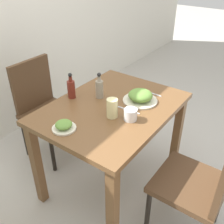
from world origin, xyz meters
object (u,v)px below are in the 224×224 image
at_px(side_plate, 64,126).
at_px(juice_glass, 112,108).
at_px(sauce_bottle, 71,88).
at_px(chair_near, 204,181).
at_px(food_plate, 140,97).
at_px(condiment_bottle, 99,88).
at_px(chair_far, 43,105).
at_px(drink_cup, 130,114).

distance_m(side_plate, juice_glass, 0.33).
bearing_deg(sauce_bottle, chair_near, -88.90).
xyz_separation_m(chair_near, juice_glass, (-0.06, 0.64, 0.31)).
height_order(side_plate, sauce_bottle, sauce_bottle).
relative_size(food_plate, sauce_bottle, 1.28).
xyz_separation_m(side_plate, condiment_bottle, (0.44, 0.07, 0.05)).
distance_m(chair_near, juice_glass, 0.71).
distance_m(chair_near, side_plate, 0.90).
height_order(chair_far, food_plate, chair_far).
relative_size(chair_far, juice_glass, 6.94).
bearing_deg(condiment_bottle, food_plate, -65.79).
distance_m(juice_glass, condiment_bottle, 0.28).
bearing_deg(food_plate, condiment_bottle, 114.21).
xyz_separation_m(chair_near, chair_far, (0.05, 1.47, 0.00)).
height_order(chair_near, juice_glass, chair_near).
relative_size(juice_glass, sauce_bottle, 0.66).
distance_m(food_plate, drink_cup, 0.25).
bearing_deg(food_plate, chair_near, -110.70).
height_order(chair_near, drink_cup, chair_near).
height_order(chair_near, chair_far, same).
xyz_separation_m(chair_far, drink_cup, (-0.06, -0.95, 0.29)).
relative_size(chair_near, drink_cup, 10.45).
relative_size(chair_near, side_plate, 6.00).
distance_m(chair_near, drink_cup, 0.60).
relative_size(chair_far, sauce_bottle, 4.57).
bearing_deg(chair_near, side_plate, -66.84).
bearing_deg(chair_far, juice_glass, -97.15).
height_order(food_plate, juice_glass, juice_glass).
xyz_separation_m(chair_near, food_plate, (0.22, 0.59, 0.29)).
relative_size(chair_near, sauce_bottle, 4.57).
distance_m(food_plate, juice_glass, 0.28).
xyz_separation_m(chair_far, side_plate, (-0.39, -0.68, 0.27)).
distance_m(drink_cup, sauce_bottle, 0.51).
relative_size(chair_near, food_plate, 3.58).
bearing_deg(juice_glass, food_plate, -9.17).
xyz_separation_m(food_plate, juice_glass, (-0.28, 0.05, 0.03)).
relative_size(side_plate, sauce_bottle, 0.76).
bearing_deg(side_plate, sauce_bottle, 36.35).
relative_size(food_plate, side_plate, 1.68).
bearing_deg(sauce_bottle, juice_glass, -95.22).
bearing_deg(juice_glass, drink_cup, -71.05).
height_order(chair_near, side_plate, chair_near).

